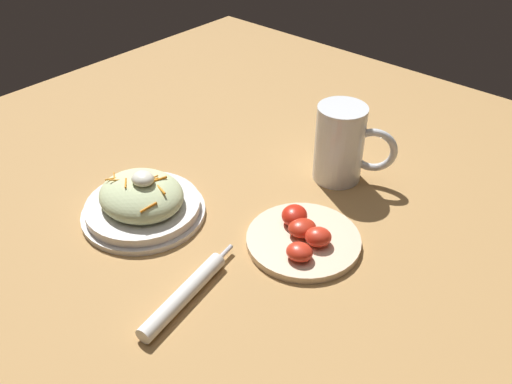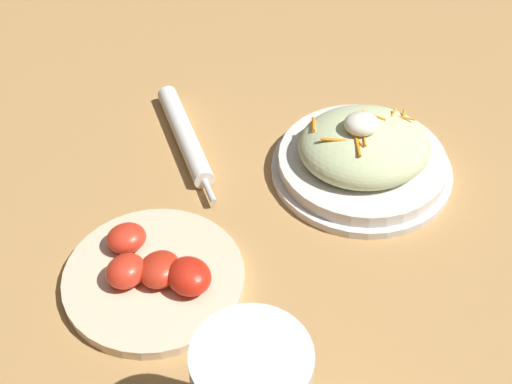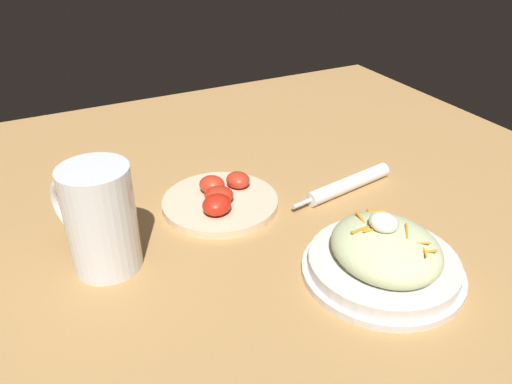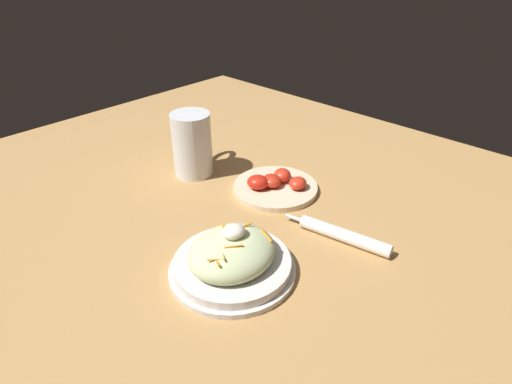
# 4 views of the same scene
# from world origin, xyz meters

# --- Properties ---
(ground_plane) EXTENTS (1.43, 1.43, 0.00)m
(ground_plane) POSITION_xyz_m (0.00, 0.00, 0.00)
(ground_plane) COLOR #B2844C
(salad_plate) EXTENTS (0.22, 0.22, 0.09)m
(salad_plate) POSITION_xyz_m (-0.08, -0.16, 0.03)
(salad_plate) COLOR silver
(salad_plate) RESTS_ON ground_plane
(napkin_roll) EXTENTS (0.05, 0.21, 0.03)m
(napkin_roll) POSITION_xyz_m (0.12, -0.25, 0.01)
(napkin_roll) COLOR white
(napkin_roll) RESTS_ON ground_plane
(tomato_plate) EXTENTS (0.19, 0.19, 0.04)m
(tomato_plate) POSITION_xyz_m (0.17, -0.04, 0.01)
(tomato_plate) COLOR beige
(tomato_plate) RESTS_ON ground_plane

